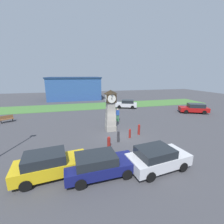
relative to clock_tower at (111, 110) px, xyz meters
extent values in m
plane|color=#424247|center=(0.61, -2.00, -2.32)|extent=(87.19, 87.19, 0.00)
cube|color=#9A958B|center=(0.00, 0.00, -2.00)|extent=(1.09, 1.09, 0.64)
cube|color=#9D988E|center=(0.00, 0.00, -1.35)|extent=(1.04, 1.04, 0.64)
cube|color=#9E998E|center=(0.00, 0.00, -0.71)|extent=(0.98, 0.98, 0.64)
cube|color=#9A958B|center=(0.00, 0.00, -0.07)|extent=(0.92, 0.92, 0.64)
cube|color=#9D988D|center=(0.00, 0.00, 0.57)|extent=(0.86, 0.86, 0.64)
cube|color=#2D2316|center=(0.00, 0.00, 1.36)|extent=(1.07, 1.07, 0.92)
cylinder|color=white|center=(0.00, 0.56, 1.36)|extent=(0.88, 0.04, 0.88)
cube|color=black|center=(0.00, 0.58, 1.36)|extent=(0.06, 0.20, 0.11)
cube|color=black|center=(0.00, 0.58, 1.36)|extent=(0.04, 0.20, 0.31)
cylinder|color=white|center=(0.00, -0.56, 1.36)|extent=(0.88, 0.04, 0.88)
cube|color=black|center=(0.00, -0.58, 1.36)|extent=(0.06, 0.20, 0.07)
cube|color=black|center=(0.00, -0.58, 1.36)|extent=(0.04, 0.15, 0.32)
cylinder|color=white|center=(0.56, 0.00, 1.36)|extent=(0.04, 0.88, 0.88)
cube|color=black|center=(0.58, 0.00, 1.36)|extent=(0.20, 0.06, 0.06)
cube|color=black|center=(0.58, 0.00, 1.36)|extent=(0.15, 0.04, 0.32)
cylinder|color=white|center=(-0.56, 0.00, 1.36)|extent=(0.04, 0.88, 0.88)
cube|color=black|center=(-0.58, 0.00, 1.36)|extent=(0.19, 0.06, 0.14)
cube|color=black|center=(-0.58, 0.00, 1.36)|extent=(0.13, 0.04, 0.33)
pyramid|color=#2D2316|center=(0.00, 0.00, 2.03)|extent=(1.12, 1.12, 0.42)
cylinder|color=maroon|center=(2.58, -1.93, -1.83)|extent=(0.24, 0.24, 0.99)
sphere|color=maroon|center=(2.58, -1.93, -1.30)|extent=(0.22, 0.22, 0.22)
cylinder|color=maroon|center=(1.35, -2.49, -1.91)|extent=(0.21, 0.21, 0.81)
sphere|color=maroon|center=(1.35, -2.49, -1.48)|extent=(0.19, 0.19, 0.19)
cylinder|color=#333338|center=(-0.02, -3.10, -1.84)|extent=(0.23, 0.23, 0.97)
sphere|color=#333338|center=(-0.02, -3.10, -1.32)|extent=(0.21, 0.21, 0.21)
cylinder|color=maroon|center=(-1.11, -3.91, -1.91)|extent=(0.29, 0.29, 0.81)
sphere|color=maroon|center=(-1.11, -3.91, -1.46)|extent=(0.26, 0.26, 0.26)
cube|color=gold|center=(-5.39, -6.72, -1.68)|extent=(4.45, 2.26, 0.75)
cube|color=#1E2328|center=(-5.70, -6.76, -1.02)|extent=(2.53, 1.89, 0.57)
cylinder|color=black|center=(-4.18, -5.73, -2.00)|extent=(0.66, 0.30, 0.64)
cylinder|color=black|center=(-3.97, -7.37, -2.00)|extent=(0.66, 0.30, 0.64)
cylinder|color=black|center=(-6.80, -6.06, -2.00)|extent=(0.66, 0.30, 0.64)
cylinder|color=black|center=(-6.60, -7.70, -2.00)|extent=(0.66, 0.30, 0.64)
cube|color=navy|center=(-2.41, -7.41, -1.73)|extent=(4.50, 2.02, 0.64)
cube|color=#1E2328|center=(-2.74, -7.43, -1.14)|extent=(2.51, 1.76, 0.54)
cylinder|color=black|center=(-1.09, -6.49, -2.00)|extent=(0.65, 0.26, 0.64)
cylinder|color=black|center=(-0.99, -8.16, -2.00)|extent=(0.65, 0.26, 0.64)
cylinder|color=black|center=(-3.82, -6.65, -2.00)|extent=(0.65, 0.26, 0.64)
cylinder|color=black|center=(-3.72, -8.33, -2.00)|extent=(0.65, 0.26, 0.64)
cube|color=silver|center=(1.39, -7.63, -1.69)|extent=(4.29, 2.46, 0.72)
cube|color=#1E2328|center=(1.09, -7.67, -1.07)|extent=(2.46, 2.06, 0.52)
cylinder|color=black|center=(2.52, -6.55, -2.00)|extent=(0.66, 0.31, 0.64)
cylinder|color=black|center=(2.77, -8.36, -2.00)|extent=(0.66, 0.31, 0.64)
cylinder|color=black|center=(0.02, -6.89, -2.00)|extent=(0.66, 0.31, 0.64)
cylinder|color=black|center=(0.27, -8.70, -2.00)|extent=(0.66, 0.31, 0.64)
cube|color=#A51111|center=(15.13, 4.44, -1.72)|extent=(4.72, 3.45, 0.67)
cube|color=#1E2328|center=(15.43, 4.31, -1.08)|extent=(2.87, 2.52, 0.60)
cylinder|color=black|center=(13.54, 4.19, -2.00)|extent=(0.67, 0.46, 0.64)
cylinder|color=black|center=(14.25, 5.79, -2.00)|extent=(0.67, 0.46, 0.64)
cylinder|color=black|center=(16.01, 3.10, -2.00)|extent=(0.67, 0.46, 0.64)
cylinder|color=black|center=(16.72, 4.70, -2.00)|extent=(0.67, 0.46, 0.64)
cube|color=silver|center=(5.69, 10.84, -1.71)|extent=(4.36, 3.24, 0.67)
cube|color=#1E2328|center=(5.96, 10.73, -1.09)|extent=(2.67, 2.43, 0.58)
cylinder|color=black|center=(4.22, 10.47, -2.00)|extent=(0.68, 0.45, 0.64)
cylinder|color=black|center=(4.90, 12.13, -2.00)|extent=(0.68, 0.45, 0.64)
cylinder|color=black|center=(6.48, 9.54, -2.00)|extent=(0.68, 0.45, 0.64)
cylinder|color=black|center=(7.16, 11.21, -2.00)|extent=(0.68, 0.45, 0.64)
cube|color=brown|center=(-12.54, 6.14, -1.87)|extent=(1.64, 1.21, 0.08)
cube|color=brown|center=(-12.66, 6.36, -1.62)|extent=(1.43, 0.83, 0.40)
cylinder|color=#262628|center=(-13.00, 5.65, -2.09)|extent=(0.06, 0.06, 0.45)
cylinder|color=#262628|center=(-11.88, 6.27, -2.09)|extent=(0.06, 0.06, 0.45)
cylinder|color=#262628|center=(-13.19, 6.00, -2.09)|extent=(0.06, 0.06, 0.45)
cylinder|color=#262628|center=(-12.07, 6.62, -2.09)|extent=(0.06, 0.06, 0.45)
cylinder|color=#338C4C|center=(1.83, 3.06, -1.89)|extent=(0.14, 0.14, 0.87)
cylinder|color=#338C4C|center=(1.63, 3.07, -1.89)|extent=(0.14, 0.14, 0.87)
cube|color=#264CA5|center=(1.73, 3.07, -1.13)|extent=(0.41, 0.25, 0.65)
sphere|color=beige|center=(1.73, 3.07, -0.68)|extent=(0.24, 0.24, 0.24)
cube|color=#2D5193|center=(-3.55, 25.16, 0.31)|extent=(12.70, 9.55, 5.25)
cube|color=navy|center=(-3.55, 25.16, 3.08)|extent=(13.08, 9.84, 0.30)
cube|color=#477A38|center=(-1.89, 13.98, -2.30)|extent=(52.31, 6.54, 0.04)
camera|label=1|loc=(-3.78, -15.48, 3.78)|focal=24.00mm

